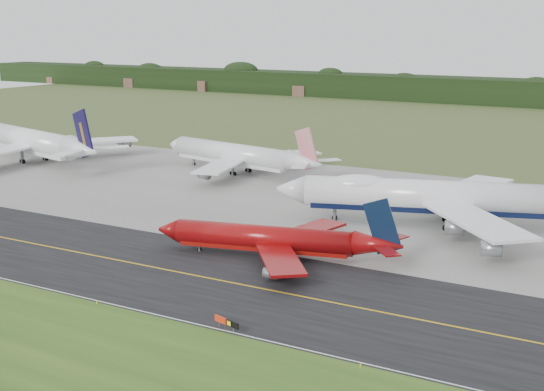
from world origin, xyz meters
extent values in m
plane|color=#3F5126|center=(0.00, 0.00, 0.00)|extent=(600.00, 600.00, 0.00)
cube|color=#294C16|center=(0.00, -35.00, 0.01)|extent=(400.00, 30.00, 0.01)
cube|color=black|center=(0.00, -4.00, 0.01)|extent=(400.00, 32.00, 0.02)
cube|color=slate|center=(0.00, 51.00, 0.01)|extent=(400.00, 78.00, 0.01)
cube|color=gold|center=(0.00, -4.00, 0.03)|extent=(400.00, 0.40, 0.00)
cube|color=silver|center=(0.00, -19.50, 0.03)|extent=(400.00, 0.25, 0.00)
cube|color=black|center=(0.00, 275.00, 6.00)|extent=(700.00, 24.00, 12.00)
cylinder|color=white|center=(22.91, 41.97, 5.74)|extent=(46.22, 19.95, 5.92)
cube|color=black|center=(22.91, 41.97, 3.81)|extent=(43.55, 17.82, 2.07)
cone|color=white|center=(-2.07, 33.92, 5.74)|extent=(7.37, 7.43, 5.92)
ellipsoid|color=white|center=(10.47, 37.96, 7.37)|extent=(13.05, 8.50, 3.78)
cube|color=white|center=(34.66, 31.89, 4.70)|extent=(24.13, 25.08, 0.51)
cube|color=white|center=(26.57, 57.02, 4.70)|extent=(11.64, 27.24, 0.51)
cylinder|color=gray|center=(31.03, 31.32, 3.09)|extent=(3.84, 3.36, 2.49)
cylinder|color=gray|center=(23.28, 55.36, 3.09)|extent=(3.84, 3.36, 2.49)
cylinder|color=gray|center=(39.64, 22.04, 3.09)|extent=(3.84, 3.36, 2.49)
cylinder|color=gray|center=(24.86, 67.92, 3.09)|extent=(3.84, 3.36, 2.49)
cylinder|color=black|center=(6.03, 36.53, 0.53)|extent=(1.16, 0.78, 1.07)
cylinder|color=slate|center=(27.46, 40.01, 1.98)|extent=(1.04, 1.04, 3.96)
cylinder|color=black|center=(27.46, 40.01, 0.53)|extent=(1.18, 0.83, 1.07)
cylinder|color=slate|center=(25.46, 46.22, 1.98)|extent=(1.04, 1.04, 3.96)
cylinder|color=black|center=(25.46, 46.22, 0.53)|extent=(1.18, 0.83, 1.07)
cylinder|color=maroon|center=(6.07, 9.38, 3.26)|extent=(29.64, 10.84, 4.00)
cube|color=maroon|center=(6.07, 9.38, 1.96)|extent=(27.97, 9.52, 1.40)
cone|color=maroon|center=(-10.08, 5.46, 3.26)|extent=(4.53, 4.75, 4.00)
cone|color=maroon|center=(24.20, 13.77, 3.56)|extent=(8.52, 5.72, 4.00)
cube|color=maroon|center=(12.93, 2.58, 2.56)|extent=(14.43, 16.18, 0.45)
cube|color=maroon|center=(9.05, 18.56, 2.56)|extent=(8.47, 17.18, 0.45)
cube|color=#0B1933|center=(24.74, 13.90, 6.57)|extent=(6.21, 1.80, 9.10)
cylinder|color=gray|center=(13.56, -1.32, 1.47)|extent=(2.52, 2.15, 1.68)
cylinder|color=gray|center=(7.83, 22.31, 1.47)|extent=(2.52, 2.15, 1.68)
cylinder|color=black|center=(-4.84, 6.73, 0.36)|extent=(0.78, 0.48, 0.72)
cylinder|color=slate|center=(8.88, 7.80, 1.03)|extent=(0.68, 0.68, 2.06)
cylinder|color=black|center=(8.88, 7.80, 0.36)|extent=(0.78, 0.52, 0.72)
cylinder|color=slate|center=(7.84, 12.07, 1.03)|extent=(0.68, 0.68, 2.06)
cylinder|color=black|center=(7.84, 12.07, 0.36)|extent=(0.78, 0.52, 0.72)
cylinder|color=white|center=(-97.28, 54.43, 5.84)|extent=(46.58, 18.07, 6.26)
cube|color=white|center=(-97.28, 54.43, 3.81)|extent=(43.92, 15.96, 2.19)
cone|color=white|center=(-68.87, 46.83, 6.31)|extent=(13.48, 9.22, 6.26)
cube|color=white|center=(-85.54, 65.69, 4.74)|extent=(24.31, 26.71, 0.55)
cube|color=#110C35|center=(-68.19, 46.65, 10.44)|extent=(8.59, 2.75, 12.62)
cylinder|color=gray|center=(-89.22, 66.05, 3.04)|extent=(3.98, 3.42, 2.63)
cylinder|color=gray|center=(-80.65, 76.27, 3.04)|extent=(3.98, 3.42, 2.63)
cylinder|color=slate|center=(-94.57, 50.15, 1.98)|extent=(1.07, 1.07, 3.96)
cylinder|color=black|center=(-94.57, 50.15, 0.56)|extent=(1.23, 0.83, 1.13)
cylinder|color=slate|center=(-92.79, 56.79, 1.98)|extent=(1.07, 1.07, 3.96)
cylinder|color=black|center=(-92.79, 56.79, 0.56)|extent=(1.23, 0.83, 1.13)
cylinder|color=white|center=(-37.91, 68.10, 4.87)|extent=(37.99, 12.44, 5.23)
cube|color=white|center=(-37.91, 68.10, 3.17)|extent=(35.88, 10.79, 1.83)
cone|color=white|center=(-58.71, 72.21, 4.87)|extent=(5.64, 6.05, 5.23)
cone|color=white|center=(-14.55, 63.49, 5.27)|extent=(10.77, 7.06, 5.23)
cube|color=white|center=(-33.52, 56.24, 3.96)|extent=(11.76, 22.59, 0.47)
cube|color=white|center=(-29.34, 77.41, 3.96)|extent=(18.24, 21.44, 0.47)
cube|color=#AF0C17|center=(-13.97, 63.37, 8.66)|extent=(7.16, 1.81, 10.41)
cylinder|color=gray|center=(-34.83, 51.23, 2.53)|extent=(3.23, 2.71, 2.20)
cylinder|color=gray|center=(-28.65, 82.54, 2.53)|extent=(3.23, 2.71, 2.20)
cylinder|color=black|center=(-51.96, 70.88, 0.47)|extent=(1.01, 0.60, 0.94)
cylinder|color=slate|center=(-35.51, 64.70, 1.65)|extent=(0.86, 0.86, 3.30)
cylinder|color=black|center=(-35.51, 64.70, 0.47)|extent=(1.02, 0.64, 0.94)
cylinder|color=slate|center=(-34.39, 70.34, 1.65)|extent=(0.86, 0.86, 3.30)
cylinder|color=black|center=(-34.39, 70.34, 0.47)|extent=(1.02, 0.64, 0.94)
cylinder|color=slate|center=(16.14, -18.74, 0.32)|extent=(0.11, 0.11, 0.63)
cylinder|color=slate|center=(18.75, -19.46, 0.32)|extent=(0.11, 0.11, 0.63)
cube|color=#9B1F0B|center=(16.40, -18.81, 1.04)|extent=(1.96, 0.69, 0.81)
cube|color=black|center=(18.05, -19.27, 1.04)|extent=(0.91, 0.40, 0.81)
cube|color=black|center=(19.09, -19.56, 1.04)|extent=(1.09, 0.45, 0.81)
cylinder|color=yellow|center=(-2.58, -20.50, 0.25)|extent=(0.16, 0.16, 0.50)
cylinder|color=yellow|center=(36.13, -20.50, 0.25)|extent=(0.16, 0.16, 0.50)
camera|label=1|loc=(66.23, -92.56, 36.98)|focal=50.00mm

